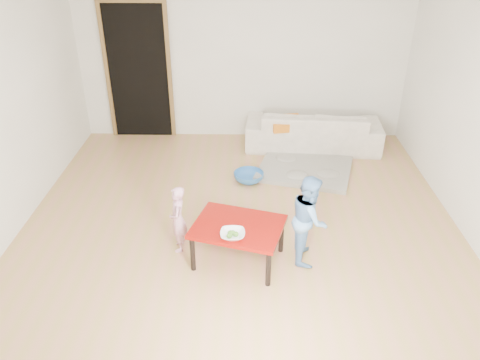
{
  "coord_description": "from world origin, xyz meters",
  "views": [
    {
      "loc": [
        0.07,
        -4.56,
        3.09
      ],
      "look_at": [
        0.0,
        -0.2,
        0.65
      ],
      "focal_mm": 35.0,
      "sensor_mm": 36.0,
      "label": 1
    }
  ],
  "objects_px": {
    "red_table": "(238,243)",
    "basin": "(249,177)",
    "sofa": "(313,129)",
    "child_blue": "(309,219)",
    "bowl": "(233,235)",
    "child_pink": "(178,219)"
  },
  "relations": [
    {
      "from": "child_blue",
      "to": "bowl",
      "type": "bearing_deg",
      "value": 113.65
    },
    {
      "from": "sofa",
      "to": "bowl",
      "type": "distance_m",
      "value": 3.2
    },
    {
      "from": "child_blue",
      "to": "basin",
      "type": "distance_m",
      "value": 1.76
    },
    {
      "from": "bowl",
      "to": "basin",
      "type": "distance_m",
      "value": 1.92
    },
    {
      "from": "bowl",
      "to": "child_pink",
      "type": "height_order",
      "value": "child_pink"
    },
    {
      "from": "red_table",
      "to": "basin",
      "type": "bearing_deg",
      "value": 86.27
    },
    {
      "from": "child_pink",
      "to": "child_blue",
      "type": "distance_m",
      "value": 1.35
    },
    {
      "from": "sofa",
      "to": "child_blue",
      "type": "height_order",
      "value": "child_blue"
    },
    {
      "from": "red_table",
      "to": "child_pink",
      "type": "height_order",
      "value": "child_pink"
    },
    {
      "from": "sofa",
      "to": "basin",
      "type": "height_order",
      "value": "sofa"
    },
    {
      "from": "sofa",
      "to": "bowl",
      "type": "xyz_separation_m",
      "value": [
        -1.14,
        -2.99,
        0.17
      ]
    },
    {
      "from": "sofa",
      "to": "child_blue",
      "type": "xyz_separation_m",
      "value": [
        -0.37,
        -2.71,
        0.18
      ]
    },
    {
      "from": "bowl",
      "to": "child_blue",
      "type": "distance_m",
      "value": 0.81
    },
    {
      "from": "child_pink",
      "to": "child_blue",
      "type": "relative_size",
      "value": 0.78
    },
    {
      "from": "red_table",
      "to": "bowl",
      "type": "distance_m",
      "value": 0.32
    },
    {
      "from": "child_blue",
      "to": "basin",
      "type": "xyz_separation_m",
      "value": [
        -0.6,
        1.6,
        -0.41
      ]
    },
    {
      "from": "child_pink",
      "to": "basin",
      "type": "distance_m",
      "value": 1.68
    },
    {
      "from": "red_table",
      "to": "basin",
      "type": "relative_size",
      "value": 2.16
    },
    {
      "from": "child_blue",
      "to": "basin",
      "type": "relative_size",
      "value": 2.35
    },
    {
      "from": "child_pink",
      "to": "child_blue",
      "type": "height_order",
      "value": "child_blue"
    },
    {
      "from": "red_table",
      "to": "bowl",
      "type": "height_order",
      "value": "bowl"
    },
    {
      "from": "sofa",
      "to": "basin",
      "type": "relative_size",
      "value": 5.0
    }
  ]
}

